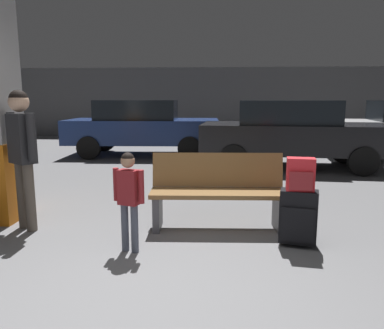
% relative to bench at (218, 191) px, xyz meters
% --- Properties ---
extents(ground_plane, '(18.00, 18.00, 0.10)m').
position_rel_bench_xyz_m(ground_plane, '(-0.55, 2.23, -0.49)').
color(ground_plane, slate).
extents(garage_back_wall, '(18.00, 0.12, 2.80)m').
position_rel_bench_xyz_m(garage_back_wall, '(-0.55, 11.09, 0.96)').
color(garage_back_wall, '#565658').
rests_on(garage_back_wall, ground_plane).
extents(bench, '(1.62, 0.59, 0.89)m').
position_rel_bench_xyz_m(bench, '(0.00, 0.00, 0.00)').
color(bench, brown).
rests_on(bench, ground_plane).
extents(suitcase, '(0.42, 0.31, 0.60)m').
position_rel_bench_xyz_m(suitcase, '(0.84, -0.56, -0.12)').
color(suitcase, black).
rests_on(suitcase, ground_plane).
extents(backpack_bright, '(0.30, 0.22, 0.34)m').
position_rel_bench_xyz_m(backpack_bright, '(0.84, -0.56, 0.33)').
color(backpack_bright, red).
rests_on(backpack_bright, suitcase).
extents(child, '(0.33, 0.24, 1.02)m').
position_rel_bench_xyz_m(child, '(-0.89, -0.81, 0.19)').
color(child, '#4C5160').
rests_on(child, ground_plane).
extents(adult, '(0.47, 0.37, 1.64)m').
position_rel_bench_xyz_m(adult, '(-2.27, -0.22, 0.57)').
color(adult, brown).
rests_on(adult, ground_plane).
extents(parked_car_far, '(4.15, 1.90, 1.51)m').
position_rel_bench_xyz_m(parked_car_far, '(-2.06, 5.86, 0.36)').
color(parked_car_far, navy).
rests_on(parked_car_far, ground_plane).
extents(parked_car_near, '(4.23, 2.07, 1.51)m').
position_rel_bench_xyz_m(parked_car_near, '(1.68, 4.19, 0.36)').
color(parked_car_near, black).
rests_on(parked_car_near, ground_plane).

